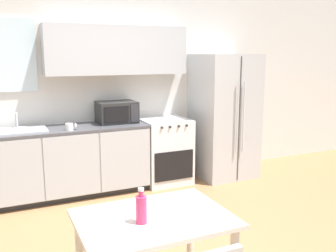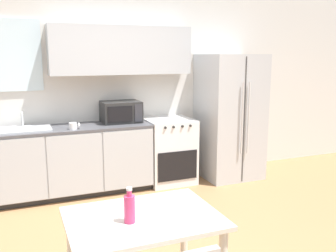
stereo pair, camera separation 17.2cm
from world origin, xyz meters
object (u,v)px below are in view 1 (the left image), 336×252
(oven_range, at_px, (165,151))
(coffee_mug, at_px, (70,127))
(dining_table, at_px, (154,235))
(refrigerator, at_px, (224,116))
(microwave, at_px, (117,112))
(drink_bottle, at_px, (141,209))

(oven_range, bearing_deg, coffee_mug, -172.82)
(oven_range, bearing_deg, dining_table, -115.47)
(refrigerator, xyz_separation_m, coffee_mug, (-2.23, -0.09, 0.03))
(coffee_mug, bearing_deg, oven_range, 7.18)
(oven_range, height_order, dining_table, oven_range)
(refrigerator, bearing_deg, dining_table, -130.71)
(microwave, bearing_deg, refrigerator, -5.90)
(refrigerator, bearing_deg, microwave, 174.10)
(microwave, height_order, drink_bottle, microwave)
(coffee_mug, height_order, drink_bottle, drink_bottle)
(oven_range, distance_m, coffee_mug, 1.41)
(oven_range, height_order, microwave, microwave)
(microwave, xyz_separation_m, drink_bottle, (-0.67, -2.70, -0.18))
(oven_range, height_order, coffee_mug, coffee_mug)
(microwave, distance_m, dining_table, 2.73)
(oven_range, distance_m, drink_bottle, 2.95)
(dining_table, xyz_separation_m, drink_bottle, (-0.10, -0.05, 0.22))
(refrigerator, height_order, microwave, refrigerator)
(coffee_mug, distance_m, drink_bottle, 2.44)
(coffee_mug, height_order, dining_table, coffee_mug)
(coffee_mug, relative_size, dining_table, 0.13)
(microwave, relative_size, dining_table, 0.52)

